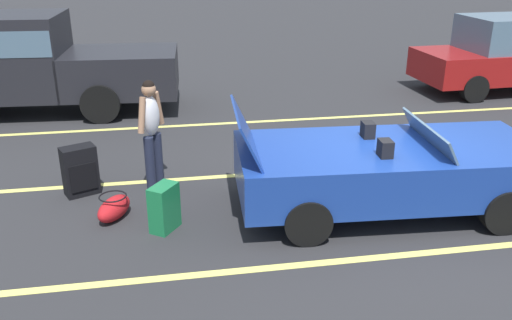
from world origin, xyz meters
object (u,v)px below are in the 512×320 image
(suitcase_large_black, at_px, (80,171))
(convertible_car, at_px, (402,169))
(parked_pickup_truck_near, at_px, (38,62))
(parked_sedan_far, at_px, (508,55))
(traveler_person, at_px, (152,128))
(duffel_bag, at_px, (114,208))
(suitcase_medium_bright, at_px, (164,208))

(suitcase_large_black, bearing_deg, convertible_car, 50.52)
(parked_pickup_truck_near, relative_size, parked_sedan_far, 1.11)
(parked_sedan_far, bearing_deg, traveler_person, -155.73)
(duffel_bag, bearing_deg, parked_sedan_far, 30.32)
(suitcase_large_black, bearing_deg, suitcase_medium_bright, 18.71)
(suitcase_medium_bright, bearing_deg, parked_sedan_far, -110.68)
(suitcase_medium_bright, xyz_separation_m, parked_pickup_truck_near, (-2.52, 5.78, 0.80))
(suitcase_medium_bright, xyz_separation_m, traveler_person, (-0.13, 1.40, 0.62))
(convertible_car, bearing_deg, suitcase_medium_bright, -175.43)
(suitcase_large_black, xyz_separation_m, parked_sedan_far, (9.69, 4.48, 0.52))
(suitcase_large_black, relative_size, traveler_person, 0.45)
(convertible_car, bearing_deg, traveler_person, 161.73)
(suitcase_large_black, relative_size, parked_sedan_far, 0.16)
(convertible_car, height_order, duffel_bag, convertible_car)
(parked_pickup_truck_near, bearing_deg, duffel_bag, 112.38)
(suitcase_large_black, xyz_separation_m, duffel_bag, (0.52, -0.88, -0.21))
(duffel_bag, bearing_deg, traveler_person, 61.02)
(duffel_bag, height_order, traveler_person, traveler_person)
(convertible_car, bearing_deg, parked_pickup_truck_near, 138.65)
(suitcase_medium_bright, bearing_deg, traveler_person, -49.80)
(suitcase_medium_bright, distance_m, traveler_person, 1.54)
(duffel_bag, distance_m, traveler_person, 1.37)
(traveler_person, relative_size, parked_sedan_far, 0.36)
(suitcase_medium_bright, bearing_deg, parked_pickup_truck_near, -31.35)
(duffel_bag, relative_size, parked_sedan_far, 0.15)
(suitcase_medium_bright, relative_size, parked_pickup_truck_near, 0.12)
(suitcase_large_black, xyz_separation_m, traveler_person, (1.07, 0.11, 0.56))
(convertible_car, xyz_separation_m, traveler_person, (-3.37, 1.34, 0.34))
(suitcase_medium_bright, relative_size, traveler_person, 0.38)
(traveler_person, height_order, parked_sedan_far, parked_sedan_far)
(parked_sedan_far, bearing_deg, suitcase_medium_bright, -148.40)
(suitcase_large_black, height_order, suitcase_medium_bright, suitcase_large_black)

